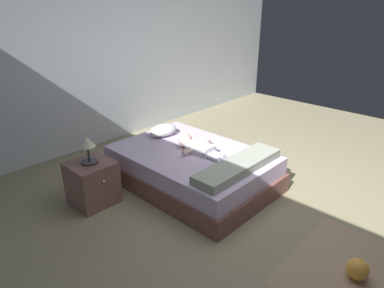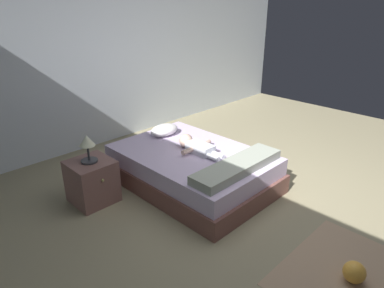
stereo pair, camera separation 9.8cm
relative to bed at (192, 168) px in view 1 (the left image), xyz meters
name	(u,v)px [view 1 (the left image)]	position (x,y,z in m)	size (l,w,h in m)	color
ground_plane	(275,207)	(0.25, -1.02, -0.21)	(8.00, 8.00, 0.00)	gray
wall_behind_bed	(107,48)	(0.25, 1.98, 1.22)	(8.00, 0.12, 2.85)	silver
bed	(192,168)	(0.00, 0.00, 0.00)	(1.31, 1.90, 0.43)	brown
pillow	(163,130)	(0.12, 0.64, 0.29)	(0.41, 0.27, 0.14)	white
baby	(196,146)	(0.05, -0.02, 0.28)	(0.48, 0.65, 0.17)	white
toothbrush	(200,144)	(0.23, 0.08, 0.23)	(0.09, 0.15, 0.02)	#B231AE
nightstand	(92,183)	(-1.05, 0.51, 0.03)	(0.45, 0.48, 0.48)	#7D554E
lamp	(88,145)	(-1.05, 0.51, 0.48)	(0.18, 0.18, 0.30)	#333338
rug	(350,272)	(-0.18, -1.98, -0.20)	(1.21, 0.93, 0.01)	tan
toy_ball	(358,269)	(-0.21, -2.04, -0.11)	(0.18, 0.18, 0.18)	gold
blanket	(239,166)	(0.00, -0.68, 0.27)	(1.18, 0.31, 0.10)	#A1A898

